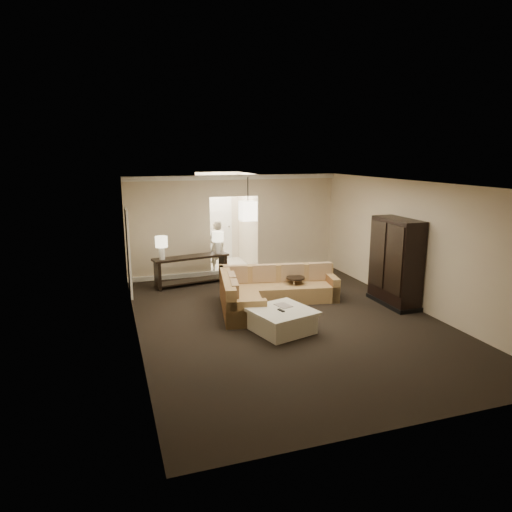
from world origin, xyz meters
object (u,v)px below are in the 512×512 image
object	(u,v)px
coffee_table	(282,320)
drink_table	(295,283)
console_table	(191,268)
armoire	(395,264)
person	(217,244)
sectional_sofa	(267,291)

from	to	relation	value
coffee_table	drink_table	distance (m)	2.02
console_table	armoire	bearing A→B (deg)	-46.80
drink_table	person	xyz separation A→B (m)	(-1.15, 3.10, 0.44)
coffee_table	armoire	bearing A→B (deg)	13.47
person	console_table	bearing A→B (deg)	32.05
drink_table	person	distance (m)	3.33
coffee_table	console_table	xyz separation A→B (m)	(-1.07, 3.73, 0.23)
drink_table	console_table	bearing A→B (deg)	136.33
person	sectional_sofa	bearing A→B (deg)	79.43
armoire	person	size ratio (longest dim) A/B	1.19
sectional_sofa	person	bearing A→B (deg)	107.06
coffee_table	armoire	world-z (taller)	armoire
sectional_sofa	armoire	xyz separation A→B (m)	(2.76, -0.83, 0.62)
console_table	armoire	size ratio (longest dim) A/B	1.03
sectional_sofa	console_table	xyz separation A→B (m)	(-1.33, 2.18, 0.13)
armoire	sectional_sofa	bearing A→B (deg)	163.21
armoire	coffee_table	bearing A→B (deg)	-166.53
armoire	drink_table	distance (m)	2.30
person	armoire	bearing A→B (deg)	110.25
sectional_sofa	console_table	world-z (taller)	sectional_sofa
person	coffee_table	bearing A→B (deg)	74.27
sectional_sofa	drink_table	world-z (taller)	sectional_sofa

